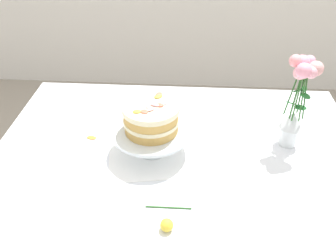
% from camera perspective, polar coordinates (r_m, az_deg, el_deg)
% --- Properties ---
extents(dining_table, '(1.40, 1.00, 0.74)m').
position_cam_1_polar(dining_table, '(1.38, 1.60, -7.68)').
color(dining_table, white).
rests_on(dining_table, ground).
extents(linen_napkin, '(0.37, 0.37, 0.00)m').
position_cam_1_polar(linen_napkin, '(1.34, -2.56, -4.10)').
color(linen_napkin, white).
rests_on(linen_napkin, dining_table).
extents(cake_stand, '(0.29, 0.29, 0.10)m').
position_cam_1_polar(cake_stand, '(1.29, -2.65, -1.31)').
color(cake_stand, silver).
rests_on(cake_stand, linen_napkin).
extents(layer_cake, '(0.20, 0.20, 0.11)m').
position_cam_1_polar(layer_cake, '(1.25, -2.73, 1.24)').
color(layer_cake, tan).
rests_on(layer_cake, cake_stand).
extents(flower_vase, '(0.11, 0.10, 0.36)m').
position_cam_1_polar(flower_vase, '(1.35, 19.95, 3.87)').
color(flower_vase, silver).
rests_on(flower_vase, dining_table).
extents(fallen_rose, '(0.14, 0.10, 0.04)m').
position_cam_1_polar(fallen_rose, '(1.08, -0.18, -15.40)').
color(fallen_rose, '#2D6028').
rests_on(fallen_rose, dining_table).
extents(loose_petal_0, '(0.04, 0.03, 0.00)m').
position_cam_1_polar(loose_petal_0, '(1.44, -12.12, -1.83)').
color(loose_petal_0, orange).
rests_on(loose_petal_0, dining_table).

